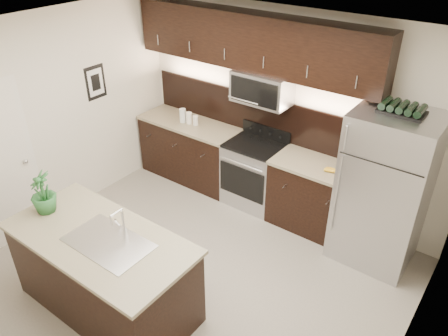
% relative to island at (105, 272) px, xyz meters
% --- Properties ---
extents(ground, '(4.50, 4.50, 0.00)m').
position_rel_island_xyz_m(ground, '(0.42, 0.85, -0.47)').
color(ground, gray).
rests_on(ground, ground).
extents(room_walls, '(4.52, 4.02, 2.71)m').
position_rel_island_xyz_m(room_walls, '(0.31, 0.81, 1.22)').
color(room_walls, silver).
rests_on(room_walls, ground).
extents(counter_run, '(3.51, 0.65, 0.94)m').
position_rel_island_xyz_m(counter_run, '(-0.04, 2.54, -0.00)').
color(counter_run, black).
rests_on(counter_run, ground).
extents(upper_fixtures, '(3.49, 0.40, 1.66)m').
position_rel_island_xyz_m(upper_fixtures, '(-0.01, 2.68, 1.67)').
color(upper_fixtures, black).
rests_on(upper_fixtures, counter_run).
extents(island, '(1.96, 0.96, 0.94)m').
position_rel_island_xyz_m(island, '(0.00, 0.00, 0.00)').
color(island, black).
rests_on(island, ground).
extents(sink_faucet, '(0.84, 0.50, 0.28)m').
position_rel_island_xyz_m(sink_faucet, '(0.15, 0.01, 0.48)').
color(sink_faucet, silver).
rests_on(sink_faucet, island).
extents(refrigerator, '(0.90, 0.81, 1.87)m').
position_rel_island_xyz_m(refrigerator, '(1.94, 2.48, 0.46)').
color(refrigerator, '#B2B2B7').
rests_on(refrigerator, ground).
extents(wine_rack, '(0.46, 0.29, 0.11)m').
position_rel_island_xyz_m(wine_rack, '(1.94, 2.48, 1.45)').
color(wine_rack, black).
rests_on(wine_rack, refrigerator).
extents(plant, '(0.32, 0.32, 0.46)m').
position_rel_island_xyz_m(plant, '(-0.76, -0.04, 0.70)').
color(plant, '#265F2C').
rests_on(plant, island).
extents(canisters, '(0.31, 0.11, 0.20)m').
position_rel_island_xyz_m(canisters, '(-1.00, 2.50, 0.56)').
color(canisters, silver).
rests_on(canisters, counter_run).
extents(french_press, '(0.10, 0.10, 0.29)m').
position_rel_island_xyz_m(french_press, '(1.59, 2.49, 0.57)').
color(french_press, silver).
rests_on(french_press, counter_run).
extents(bananas, '(0.18, 0.16, 0.05)m').
position_rel_island_xyz_m(bananas, '(1.25, 2.46, 0.49)').
color(bananas, gold).
rests_on(bananas, counter_run).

